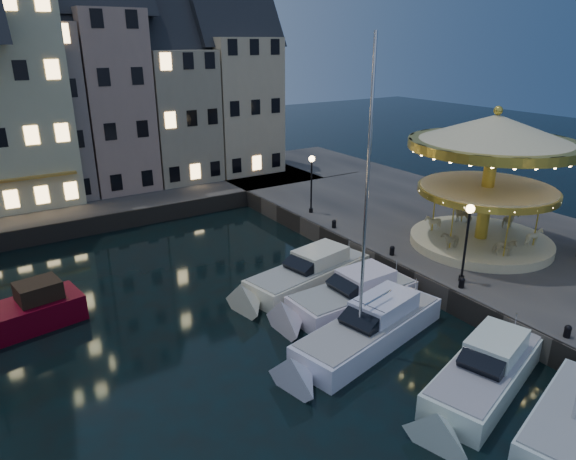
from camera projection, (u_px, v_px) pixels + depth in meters
ground at (367, 355)px, 22.67m from camera, size 160.00×160.00×0.00m
quay_east at (467, 238)px, 34.30m from camera, size 16.00×56.00×1.30m
quay_north at (54, 208)px, 40.39m from camera, size 44.00×12.00×1.30m
quaywall_e at (378, 264)px, 30.22m from camera, size 0.15×44.00×1.30m
quaywall_n at (100, 225)px, 36.69m from camera, size 48.00×0.15×1.30m
streetlamp_b at (467, 232)px, 25.73m from camera, size 0.44×0.44×4.17m
streetlamp_c at (312, 176)px, 36.35m from camera, size 0.44×0.44×4.17m
streetlamp_d at (491, 174)px, 36.99m from camera, size 0.44×0.44×4.17m
bollard_a at (568, 331)px, 21.54m from camera, size 0.30×0.30×0.57m
bollard_b at (462, 282)px, 25.87m from camera, size 0.30×0.30×0.57m
bollard_c at (392, 250)px, 29.80m from camera, size 0.30×0.30×0.57m
bollard_d at (334, 223)px, 34.13m from camera, size 0.30×0.30×0.57m
townhouse_nc at (33, 100)px, 39.14m from camera, size 6.82×8.00×14.80m
townhouse_nd at (108, 89)px, 41.89m from camera, size 5.50×8.00×15.80m
townhouse_ne at (173, 104)px, 45.20m from camera, size 6.16×8.00×12.80m
townhouse_nf at (234, 94)px, 48.10m from camera, size 6.82×8.00×13.80m
motorboat_a at (570, 432)px, 17.44m from camera, size 7.27×4.07×12.05m
motorboat_b at (482, 378)px, 20.09m from camera, size 8.19×4.48×2.15m
motorboat_c at (365, 332)px, 23.15m from camera, size 9.47×4.32×12.56m
motorboat_d at (347, 299)px, 26.19m from camera, size 7.90×2.80×2.15m
motorboat_e at (304, 277)px, 28.67m from camera, size 8.85×4.08×2.15m
red_fishing_boat at (12, 319)px, 24.21m from camera, size 6.88×3.27×5.68m
carousel at (492, 156)px, 29.40m from camera, size 9.54×9.54×8.35m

